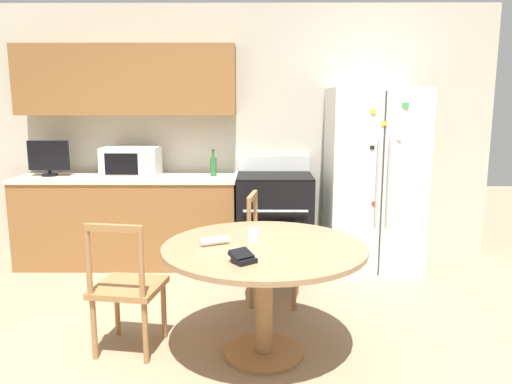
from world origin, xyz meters
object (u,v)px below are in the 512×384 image
candle_glass (253,236)px  wallet (243,258)px  microwave (131,162)px  countertop_tv (49,157)px  counter_bottle (213,166)px  dining_chair_left (127,288)px  dining_chair_far (272,250)px  refrigerator (373,180)px  oven_range (274,219)px

candle_glass → wallet: candle_glass is taller
microwave → countertop_tv: size_ratio=1.37×
wallet → counter_bottle: bearing=99.3°
microwave → dining_chair_left: size_ratio=0.60×
dining_chair_far → wallet: bearing=-1.1°
candle_glass → counter_bottle: bearing=103.2°
refrigerator → oven_range: refrigerator is taller
microwave → counter_bottle: size_ratio=2.05×
microwave → candle_glass: bearing=-55.0°
refrigerator → candle_glass: 2.05m
counter_bottle → dining_chair_far: (0.56, -1.00, -0.57)m
candle_glass → dining_chair_left: bearing=-176.6°
microwave → dining_chair_far: size_ratio=0.60×
candle_glass → countertop_tv: bearing=139.0°
refrigerator → dining_chair_far: refrigerator is taller
refrigerator → counter_bottle: 1.58m
countertop_tv → dining_chair_left: bearing=-56.2°
countertop_tv → dining_chair_far: size_ratio=0.44×
oven_range → wallet: (-0.25, -2.18, 0.30)m
wallet → oven_range: bearing=83.6°
dining_chair_left → dining_chair_far: bearing=49.8°
refrigerator → oven_range: bearing=176.7°
microwave → counter_bottle: bearing=2.8°
countertop_tv → counter_bottle: bearing=0.1°
microwave → wallet: size_ratio=3.13×
countertop_tv → candle_glass: (2.06, -1.79, -0.31)m
wallet → microwave: bearing=118.1°
counter_bottle → wallet: (0.36, -2.23, -0.23)m
counter_bottle → dining_chair_far: counter_bottle is taller
oven_range → dining_chair_far: bearing=-93.0°
wallet → dining_chair_left: bearing=153.2°
candle_glass → dining_chair_far: bearing=80.0°
candle_glass → refrigerator: bearing=55.8°
countertop_tv → wallet: bearing=-48.1°
dining_chair_left → countertop_tv: bearing=132.5°
wallet → dining_chair_far: bearing=81.0°
countertop_tv → wallet: 3.02m
counter_bottle → microwave: bearing=-177.2°
refrigerator → dining_chair_far: size_ratio=1.95×
oven_range → dining_chair_far: oven_range is taller
refrigerator → wallet: bearing=-119.5°
dining_chair_left → wallet: dining_chair_left is taller
refrigerator → countertop_tv: bearing=178.2°
refrigerator → microwave: refrigerator is taller
microwave → dining_chair_left: bearing=-77.5°
dining_chair_left → wallet: 0.93m
oven_range → refrigerator: bearing=-3.3°
dining_chair_far → candle_glass: dining_chair_far is taller
refrigerator → counter_bottle: size_ratio=6.62×
candle_glass → wallet: bearing=-97.2°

